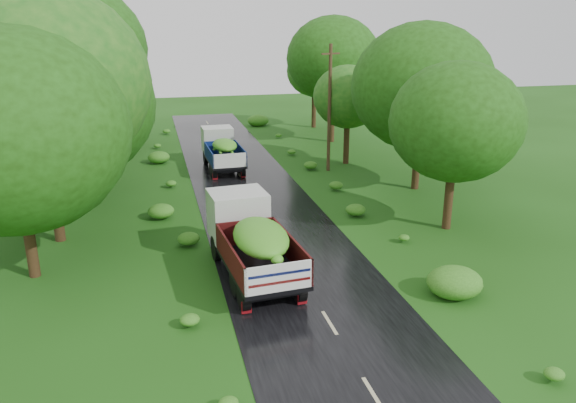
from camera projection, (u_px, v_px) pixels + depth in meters
name	position (u px, v px, depth m)	size (l,w,h in m)	color
ground	(330.00, 323.00, 19.31)	(120.00, 120.00, 0.00)	#19440E
road	(294.00, 264.00, 23.92)	(6.50, 80.00, 0.02)	black
road_lines	(288.00, 255.00, 24.84)	(0.12, 69.60, 0.00)	#BFB78C
truck_near	(251.00, 236.00, 22.54)	(3.03, 7.11, 2.91)	black
truck_far	(222.00, 148.00, 38.66)	(2.36, 6.22, 2.59)	black
utility_pole	(329.00, 107.00, 37.30)	(1.41, 0.65, 8.44)	#382616
trees_left	(66.00, 76.00, 34.25)	(5.94, 33.27, 9.82)	black
trees_right	(369.00, 82.00, 38.37)	(5.63, 31.10, 8.60)	black
shrubs	(255.00, 195.00, 32.12)	(11.90, 44.00, 0.70)	#2C6718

